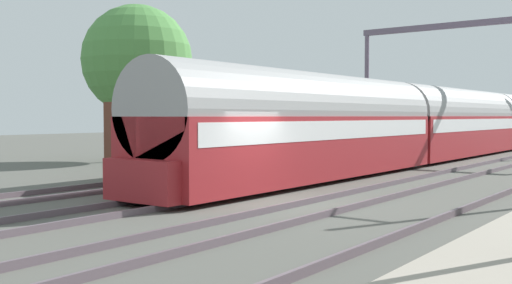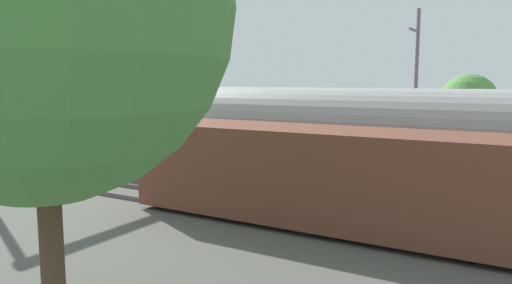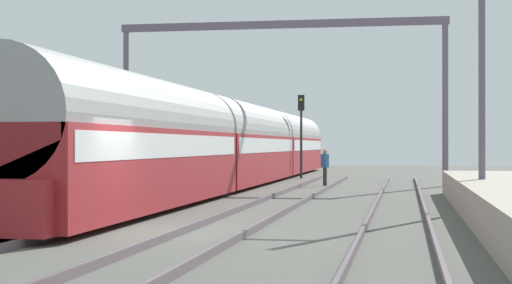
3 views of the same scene
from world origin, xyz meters
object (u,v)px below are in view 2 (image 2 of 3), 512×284
object	(u,v)px
freight_car	(339,178)
railway_signal_far	(22,99)
passenger_train	(88,125)
catenary_gantry	(112,50)
person_crossing	(148,136)

from	to	relation	value
freight_car	railway_signal_far	distance (m)	23.98
passenger_train	railway_signal_far	size ratio (longest dim) A/B	10.28
freight_car	catenary_gantry	xyz separation A→B (m)	(5.71, 15.16, 4.39)
person_crossing	catenary_gantry	world-z (taller)	catenary_gantry
person_crossing	railway_signal_far	size ratio (longest dim) A/B	0.36
passenger_train	catenary_gantry	xyz separation A→B (m)	(1.90, 0.17, 3.89)
freight_car	person_crossing	xyz separation A→B (m)	(7.88, 14.80, -0.44)
passenger_train	railway_signal_far	world-z (taller)	railway_signal_far
passenger_train	freight_car	world-z (taller)	passenger_train
railway_signal_far	catenary_gantry	size ratio (longest dim) A/B	0.30
person_crossing	railway_signal_far	distance (m)	8.94
freight_car	person_crossing	bearing A→B (deg)	61.96
railway_signal_far	catenary_gantry	bearing A→B (deg)	-90.10
passenger_train	railway_signal_far	bearing A→B (deg)	76.90
passenger_train	freight_car	distance (m)	15.47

